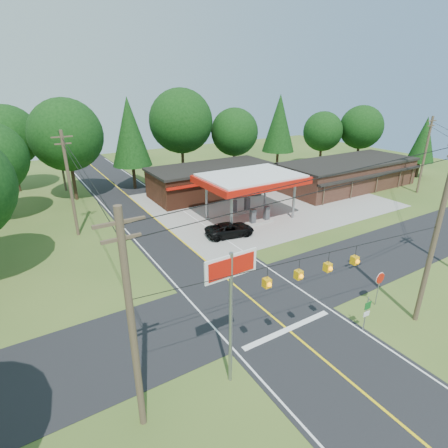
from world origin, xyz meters
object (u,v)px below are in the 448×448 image
octagonal_stop_sign (380,281)px  sedan_car (251,187)px  gas_canopy (251,180)px  suv_car (230,230)px  big_stop_sign (231,289)px

octagonal_stop_sign → sedan_car: bearing=72.2°
gas_canopy → suv_car: gas_canopy is taller
octagonal_stop_sign → big_stop_sign: bearing=-178.6°
sedan_car → big_stop_sign: size_ratio=0.58×
gas_canopy → suv_car: 6.50m
suv_car → octagonal_stop_sign: octagonal_stop_sign is taller
big_stop_sign → gas_canopy: bearing=52.1°
sedan_car → octagonal_stop_sign: (-8.24, -25.71, 1.15)m
sedan_car → big_stop_sign: bearing=-115.8°
suv_car → octagonal_stop_sign: (2.19, -14.71, 1.19)m
suv_car → octagonal_stop_sign: 14.92m
sedan_car → octagonal_stop_sign: bearing=-96.1°
sedan_car → suv_car: bearing=-121.8°
suv_car → gas_canopy: bearing=-45.8°
gas_canopy → octagonal_stop_sign: (-2.31, -17.71, -2.42)m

